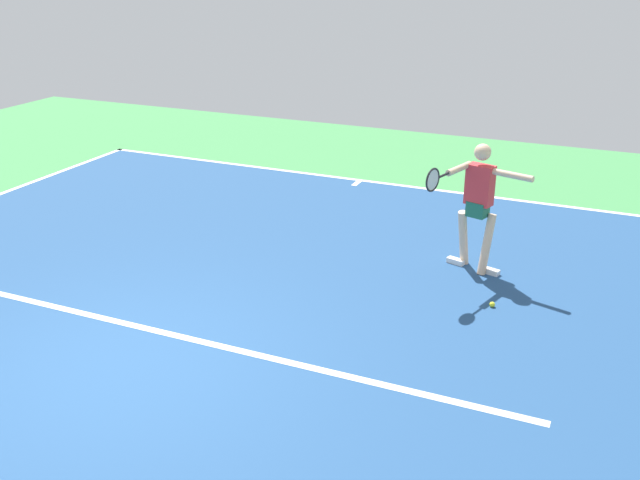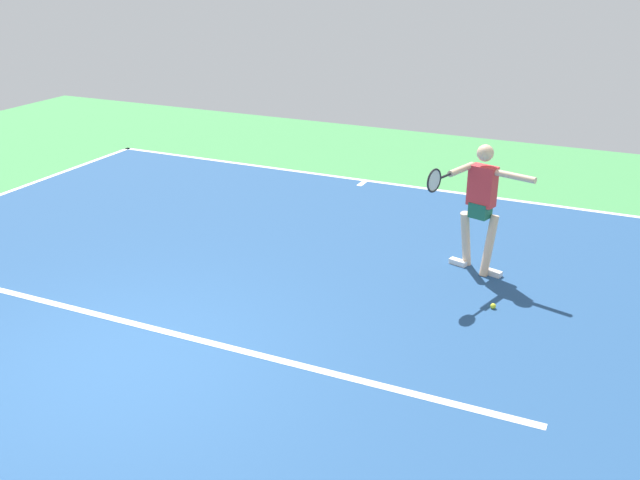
{
  "view_description": "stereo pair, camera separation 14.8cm",
  "coord_description": "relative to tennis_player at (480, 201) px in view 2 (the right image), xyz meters",
  "views": [
    {
      "loc": [
        -4.35,
        4.9,
        3.92
      ],
      "look_at": [
        -1.37,
        -1.92,
        0.9
      ],
      "focal_mm": 40.17,
      "sensor_mm": 36.0,
      "label": 1
    },
    {
      "loc": [
        -4.48,
        4.84,
        3.92
      ],
      "look_at": [
        -1.37,
        -1.92,
        0.9
      ],
      "focal_mm": 40.17,
      "sensor_mm": 36.0,
      "label": 2
    }
  ],
  "objects": [
    {
      "name": "court_line_baseline_near",
      "position": [
        2.74,
        -3.11,
        -0.97
      ],
      "size": [
        10.98,
        0.1,
        0.01
      ],
      "primitive_type": "cube",
      "color": "white",
      "rests_on": "ground_plane"
    },
    {
      "name": "ground_plane",
      "position": [
        2.74,
        3.8,
        -0.97
      ],
      "size": [
        21.96,
        21.96,
        0.0
      ],
      "primitive_type": "plane",
      "color": "#428E4C"
    },
    {
      "name": "court_line_centre_mark",
      "position": [
        2.74,
        -2.91,
        -0.97
      ],
      "size": [
        0.1,
        0.3,
        0.01
      ],
      "primitive_type": "cube",
      "color": "white",
      "rests_on": "ground_plane"
    },
    {
      "name": "tennis_player",
      "position": [
        0.0,
        0.0,
        0.0
      ],
      "size": [
        1.14,
        1.13,
        1.71
      ],
      "rotation": [
        0.0,
        0.0,
        -0.29
      ],
      "color": "beige",
      "rests_on": "ground_plane"
    },
    {
      "name": "court_line_service",
      "position": [
        2.74,
        3.04,
        -0.97
      ],
      "size": [
        8.23,
        0.1,
        0.01
      ],
      "primitive_type": "cube",
      "color": "white",
      "rests_on": "ground_plane"
    },
    {
      "name": "tennis_ball_far_corner",
      "position": [
        -0.46,
        0.97,
        -0.94
      ],
      "size": [
        0.07,
        0.07,
        0.07
      ],
      "primitive_type": "sphere",
      "color": "yellow",
      "rests_on": "ground_plane"
    },
    {
      "name": "court_surface",
      "position": [
        2.74,
        3.8,
        -0.97
      ],
      "size": [
        10.98,
        13.93,
        0.0
      ],
      "primitive_type": "cube",
      "color": "navy",
      "rests_on": "ground_plane"
    }
  ]
}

